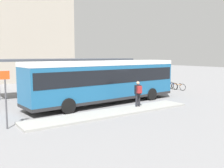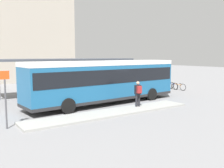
{
  "view_description": "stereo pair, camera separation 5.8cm",
  "coord_description": "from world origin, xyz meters",
  "px_view_note": "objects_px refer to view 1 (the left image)",
  "views": [
    {
      "loc": [
        -9.88,
        -15.15,
        3.52
      ],
      "look_at": [
        0.6,
        0.0,
        1.41
      ],
      "focal_mm": 40.0,
      "sensor_mm": 36.0,
      "label": 1
    },
    {
      "loc": [
        -9.84,
        -15.18,
        3.52
      ],
      "look_at": [
        0.6,
        0.0,
        1.41
      ],
      "focal_mm": 40.0,
      "sensor_mm": 36.0,
      "label": 2
    }
  ],
  "objects_px": {
    "city_bus": "(105,79)",
    "pedestrian_waiting": "(138,92)",
    "bicycle_yellow": "(168,85)",
    "bicycle_blue": "(172,86)",
    "bicycle_red": "(160,84)",
    "bicycle_orange": "(179,87)",
    "potted_planter_near_shelter": "(129,86)",
    "platform_sign": "(6,97)"
  },
  "relations": [
    {
      "from": "city_bus",
      "to": "bicycle_yellow",
      "type": "distance_m",
      "value": 11.01
    },
    {
      "from": "pedestrian_waiting",
      "to": "bicycle_orange",
      "type": "distance_m",
      "value": 10.17
    },
    {
      "from": "bicycle_yellow",
      "to": "potted_planter_near_shelter",
      "type": "relative_size",
      "value": 1.39
    },
    {
      "from": "city_bus",
      "to": "bicycle_blue",
      "type": "height_order",
      "value": "city_bus"
    },
    {
      "from": "bicycle_orange",
      "to": "bicycle_blue",
      "type": "bearing_deg",
      "value": -13.67
    },
    {
      "from": "pedestrian_waiting",
      "to": "bicycle_red",
      "type": "relative_size",
      "value": 1.1
    },
    {
      "from": "bicycle_yellow",
      "to": "platform_sign",
      "type": "xyz_separation_m",
      "value": [
        -17.75,
        -6.12,
        1.19
      ]
    },
    {
      "from": "pedestrian_waiting",
      "to": "bicycle_red",
      "type": "bearing_deg",
      "value": -37.84
    },
    {
      "from": "bicycle_orange",
      "to": "potted_planter_near_shelter",
      "type": "height_order",
      "value": "potted_planter_near_shelter"
    },
    {
      "from": "city_bus",
      "to": "bicycle_orange",
      "type": "relative_size",
      "value": 7.5
    },
    {
      "from": "city_bus",
      "to": "bicycle_red",
      "type": "height_order",
      "value": "city_bus"
    },
    {
      "from": "bicycle_blue",
      "to": "platform_sign",
      "type": "xyz_separation_m",
      "value": [
        -17.5,
        -5.25,
        1.21
      ]
    },
    {
      "from": "bicycle_red",
      "to": "bicycle_orange",
      "type": "bearing_deg",
      "value": -177.58
    },
    {
      "from": "potted_planter_near_shelter",
      "to": "platform_sign",
      "type": "distance_m",
      "value": 13.85
    },
    {
      "from": "bicycle_red",
      "to": "potted_planter_near_shelter",
      "type": "bearing_deg",
      "value": 103.24
    },
    {
      "from": "bicycle_yellow",
      "to": "platform_sign",
      "type": "distance_m",
      "value": 18.81
    },
    {
      "from": "bicycle_red",
      "to": "potted_planter_near_shelter",
      "type": "xyz_separation_m",
      "value": [
        -5.07,
        -0.89,
        0.3
      ]
    },
    {
      "from": "pedestrian_waiting",
      "to": "bicycle_orange",
      "type": "bearing_deg",
      "value": -49.59
    },
    {
      "from": "bicycle_blue",
      "to": "bicycle_red",
      "type": "relative_size",
      "value": 1.03
    },
    {
      "from": "bicycle_yellow",
      "to": "platform_sign",
      "type": "height_order",
      "value": "platform_sign"
    },
    {
      "from": "bicycle_yellow",
      "to": "city_bus",
      "type": "bearing_deg",
      "value": -67.04
    },
    {
      "from": "city_bus",
      "to": "platform_sign",
      "type": "height_order",
      "value": "city_bus"
    },
    {
      "from": "pedestrian_waiting",
      "to": "bicycle_blue",
      "type": "xyz_separation_m",
      "value": [
        9.24,
        5.25,
        -0.74
      ]
    },
    {
      "from": "bicycle_blue",
      "to": "platform_sign",
      "type": "relative_size",
      "value": 0.57
    },
    {
      "from": "city_bus",
      "to": "bicycle_red",
      "type": "xyz_separation_m",
      "value": [
        10.07,
        4.34,
        -1.49
      ]
    },
    {
      "from": "pedestrian_waiting",
      "to": "bicycle_blue",
      "type": "height_order",
      "value": "pedestrian_waiting"
    },
    {
      "from": "bicycle_orange",
      "to": "platform_sign",
      "type": "height_order",
      "value": "platform_sign"
    },
    {
      "from": "city_bus",
      "to": "pedestrian_waiting",
      "type": "xyz_separation_m",
      "value": [
        0.87,
        -2.65,
        -0.74
      ]
    },
    {
      "from": "pedestrian_waiting",
      "to": "potted_planter_near_shelter",
      "type": "relative_size",
      "value": 1.38
    },
    {
      "from": "potted_planter_near_shelter",
      "to": "bicycle_yellow",
      "type": "bearing_deg",
      "value": 0.1
    },
    {
      "from": "pedestrian_waiting",
      "to": "city_bus",
      "type": "bearing_deg",
      "value": 33.01
    },
    {
      "from": "bicycle_red",
      "to": "bicycle_blue",
      "type": "bearing_deg",
      "value": -175.52
    },
    {
      "from": "city_bus",
      "to": "bicycle_yellow",
      "type": "relative_size",
      "value": 7.07
    },
    {
      "from": "bicycle_blue",
      "to": "bicycle_yellow",
      "type": "xyz_separation_m",
      "value": [
        0.25,
        0.87,
        0.02
      ]
    },
    {
      "from": "pedestrian_waiting",
      "to": "bicycle_yellow",
      "type": "height_order",
      "value": "pedestrian_waiting"
    },
    {
      "from": "pedestrian_waiting",
      "to": "bicycle_orange",
      "type": "xyz_separation_m",
      "value": [
        9.16,
        4.37,
        -0.74
      ]
    },
    {
      "from": "bicycle_yellow",
      "to": "potted_planter_near_shelter",
      "type": "distance_m",
      "value": 5.36
    },
    {
      "from": "potted_planter_near_shelter",
      "to": "pedestrian_waiting",
      "type": "bearing_deg",
      "value": -124.03
    },
    {
      "from": "city_bus",
      "to": "pedestrian_waiting",
      "type": "relative_size",
      "value": 7.15
    },
    {
      "from": "pedestrian_waiting",
      "to": "bicycle_yellow",
      "type": "distance_m",
      "value": 11.31
    },
    {
      "from": "bicycle_orange",
      "to": "potted_planter_near_shelter",
      "type": "bearing_deg",
      "value": 62.25
    },
    {
      "from": "bicycle_red",
      "to": "platform_sign",
      "type": "height_order",
      "value": "platform_sign"
    }
  ]
}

